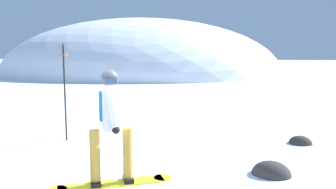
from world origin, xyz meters
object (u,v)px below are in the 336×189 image
at_px(piste_marker_near, 65,86).
at_px(snowboarder_main, 111,124).
at_px(rock_mid, 271,174).
at_px(rock_dark, 300,144).

bearing_deg(piste_marker_near, snowboarder_main, -41.90).
relative_size(snowboarder_main, rock_mid, 2.75).
xyz_separation_m(piste_marker_near, rock_dark, (5.03, 1.30, -1.24)).
xyz_separation_m(piste_marker_near, rock_mid, (4.41, -0.80, -1.24)).
height_order(piste_marker_near, rock_mid, piste_marker_near).
bearing_deg(rock_dark, snowboarder_main, -132.13).
bearing_deg(rock_mid, piste_marker_near, 169.66).
relative_size(snowboarder_main, piste_marker_near, 0.78).
height_order(snowboarder_main, rock_dark, snowboarder_main).
bearing_deg(rock_mid, rock_dark, 73.52).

